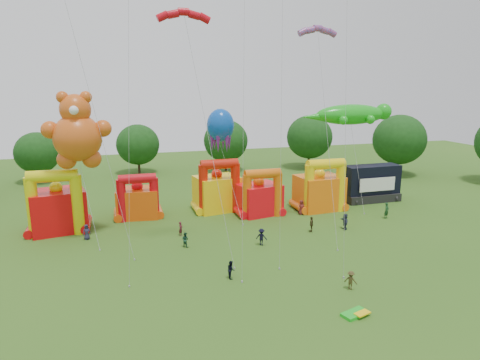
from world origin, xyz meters
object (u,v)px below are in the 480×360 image
object	(u,v)px
spectator_0	(87,232)
bouncy_castle_2	(217,191)
teddy_bear_kite	(81,155)
octopus_kite	(225,149)
bouncy_castle_0	(57,208)
gecko_kite	(353,128)
stage_trailer	(371,184)
spectator_4	(311,224)

from	to	relation	value
spectator_0	bouncy_castle_2	bearing A→B (deg)	2.08
teddy_bear_kite	octopus_kite	size ratio (longest dim) A/B	1.19
bouncy_castle_0	gecko_kite	bearing A→B (deg)	1.42
bouncy_castle_2	gecko_kite	bearing A→B (deg)	-6.70
stage_trailer	octopus_kite	bearing A→B (deg)	173.98
stage_trailer	gecko_kite	world-z (taller)	gecko_kite
bouncy_castle_2	teddy_bear_kite	world-z (taller)	teddy_bear_kite
bouncy_castle_2	spectator_0	xyz separation A→B (m)	(-15.72, -6.57, -1.81)
octopus_kite	spectator_0	bearing A→B (deg)	-156.28
bouncy_castle_2	gecko_kite	xyz separation A→B (m)	(17.87, -2.10, 7.81)
stage_trailer	spectator_4	world-z (taller)	stage_trailer
teddy_bear_kite	spectator_0	size ratio (longest dim) A/B	9.32
bouncy_castle_0	octopus_kite	size ratio (longest dim) A/B	0.56
stage_trailer	spectator_0	size ratio (longest dim) A/B	4.78
bouncy_castle_2	stage_trailer	bearing A→B (deg)	-3.39
bouncy_castle_2	spectator_0	size ratio (longest dim) A/B	4.19
bouncy_castle_2	octopus_kite	world-z (taller)	octopus_kite
gecko_kite	bouncy_castle_0	bearing A→B (deg)	-178.58
bouncy_castle_2	teddy_bear_kite	distance (m)	17.96
stage_trailer	octopus_kite	size ratio (longest dim) A/B	0.61
spectator_0	bouncy_castle_0	bearing A→B (deg)	110.68
bouncy_castle_2	teddy_bear_kite	xyz separation A→B (m)	(-15.72, -5.94, 6.34)
bouncy_castle_2	spectator_4	xyz separation A→B (m)	(8.21, -10.88, -1.77)
bouncy_castle_0	spectator_0	size ratio (longest dim) A/B	4.37
bouncy_castle_2	stage_trailer	distance (m)	21.86
gecko_kite	spectator_4	xyz separation A→B (m)	(-9.66, -8.78, -9.59)
stage_trailer	gecko_kite	bearing A→B (deg)	-168.47
gecko_kite	spectator_4	distance (m)	16.20
bouncy_castle_0	gecko_kite	world-z (taller)	gecko_kite
bouncy_castle_0	spectator_4	bearing A→B (deg)	-16.21
bouncy_castle_2	spectator_4	size ratio (longest dim) A/B	4.01
bouncy_castle_0	bouncy_castle_2	distance (m)	19.09
stage_trailer	teddy_bear_kite	xyz separation A→B (m)	(-37.55, -4.65, 6.52)
bouncy_castle_2	stage_trailer	size ratio (longest dim) A/B	0.88
bouncy_castle_0	spectator_0	distance (m)	5.11
spectator_4	gecko_kite	bearing A→B (deg)	164.28
bouncy_castle_2	teddy_bear_kite	bearing A→B (deg)	-159.29
spectator_4	bouncy_castle_0	bearing A→B (deg)	-74.18
bouncy_castle_0	spectator_4	world-z (taller)	bouncy_castle_0
teddy_bear_kite	octopus_kite	xyz separation A→B (m)	(16.95, 6.82, -1.10)
octopus_kite	spectator_4	distance (m)	15.37
teddy_bear_kite	bouncy_castle_2	bearing A→B (deg)	20.71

